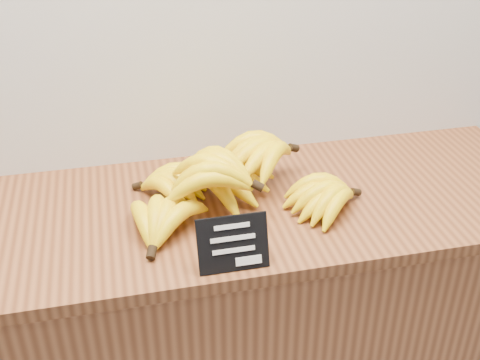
# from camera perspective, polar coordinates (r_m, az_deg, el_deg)

# --- Properties ---
(counter) EXTENTS (1.32, 0.50, 0.90)m
(counter) POSITION_cam_1_polar(r_m,az_deg,el_deg) (1.71, -0.39, -15.85)
(counter) COLOR #965630
(counter) RESTS_ON ground
(counter_top) EXTENTS (1.55, 0.54, 0.03)m
(counter_top) POSITION_cam_1_polar(r_m,az_deg,el_deg) (1.41, -0.45, -2.67)
(counter_top) COLOR brown
(counter_top) RESTS_ON counter
(chalkboard_sign) EXTENTS (0.14, 0.04, 0.11)m
(chalkboard_sign) POSITION_cam_1_polar(r_m,az_deg,el_deg) (1.18, -0.67, -6.06)
(chalkboard_sign) COLOR black
(chalkboard_sign) RESTS_ON counter_top
(banana_pile) EXTENTS (0.60, 0.36, 0.13)m
(banana_pile) POSITION_cam_1_polar(r_m,az_deg,el_deg) (1.36, -1.19, -0.39)
(banana_pile) COLOR yellow
(banana_pile) RESTS_ON counter_top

